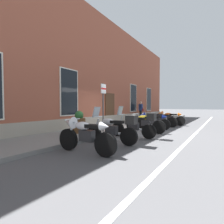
{
  "coord_description": "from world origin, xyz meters",
  "views": [
    {
      "loc": [
        -7.85,
        -4.3,
        1.36
      ],
      "look_at": [
        -0.51,
        0.69,
        1.04
      ],
      "focal_mm": 26.18,
      "sensor_mm": 36.0,
      "label": 1
    }
  ],
  "objects_px": {
    "motorcycle_black_naked": "(161,119)",
    "barrel_planter": "(79,123)",
    "parking_sign": "(103,101)",
    "motorcycle_orange_sport": "(168,117)",
    "motorcycle_blue_sport": "(151,120)",
    "motorcycle_yellow_naked": "(145,123)",
    "motorcycle_silver_touring": "(113,128)",
    "motorcycle_green_touring": "(135,124)",
    "motorcycle_white_sport": "(84,134)",
    "pedestrian_blue_top": "(141,109)"
  },
  "relations": [
    {
      "from": "motorcycle_green_touring",
      "to": "motorcycle_blue_sport",
      "type": "bearing_deg",
      "value": 7.3
    },
    {
      "from": "parking_sign",
      "to": "motorcycle_silver_touring",
      "type": "bearing_deg",
      "value": -131.86
    },
    {
      "from": "motorcycle_white_sport",
      "to": "motorcycle_blue_sport",
      "type": "xyz_separation_m",
      "value": [
        5.85,
        0.17,
        -0.02
      ]
    },
    {
      "from": "motorcycle_blue_sport",
      "to": "motorcycle_orange_sport",
      "type": "height_order",
      "value": "motorcycle_orange_sport"
    },
    {
      "from": "motorcycle_white_sport",
      "to": "motorcycle_orange_sport",
      "type": "distance_m",
      "value": 8.68
    },
    {
      "from": "motorcycle_green_touring",
      "to": "barrel_planter",
      "type": "height_order",
      "value": "motorcycle_green_touring"
    },
    {
      "from": "motorcycle_white_sport",
      "to": "barrel_planter",
      "type": "xyz_separation_m",
      "value": [
        1.92,
        2.14,
        0.0
      ]
    },
    {
      "from": "motorcycle_yellow_naked",
      "to": "pedestrian_blue_top",
      "type": "bearing_deg",
      "value": 25.96
    },
    {
      "from": "parking_sign",
      "to": "barrel_planter",
      "type": "xyz_separation_m",
      "value": [
        -0.79,
        0.79,
        -1.06
      ]
    },
    {
      "from": "motorcycle_yellow_naked",
      "to": "motorcycle_black_naked",
      "type": "height_order",
      "value": "motorcycle_yellow_naked"
    },
    {
      "from": "motorcycle_silver_touring",
      "to": "motorcycle_green_touring",
      "type": "distance_m",
      "value": 1.52
    },
    {
      "from": "motorcycle_green_touring",
      "to": "motorcycle_orange_sport",
      "type": "height_order",
      "value": "motorcycle_green_touring"
    },
    {
      "from": "motorcycle_black_naked",
      "to": "motorcycle_silver_touring",
      "type": "bearing_deg",
      "value": -178.51
    },
    {
      "from": "parking_sign",
      "to": "motorcycle_green_touring",
      "type": "bearing_deg",
      "value": -81.11
    },
    {
      "from": "motorcycle_green_touring",
      "to": "motorcycle_yellow_naked",
      "type": "relative_size",
      "value": 0.98
    },
    {
      "from": "motorcycle_silver_touring",
      "to": "motorcycle_yellow_naked",
      "type": "height_order",
      "value": "motorcycle_silver_touring"
    },
    {
      "from": "motorcycle_blue_sport",
      "to": "motorcycle_black_naked",
      "type": "bearing_deg",
      "value": -2.81
    },
    {
      "from": "motorcycle_silver_touring",
      "to": "motorcycle_white_sport",
      "type": "bearing_deg",
      "value": 177.48
    },
    {
      "from": "motorcycle_silver_touring",
      "to": "motorcycle_green_touring",
      "type": "height_order",
      "value": "motorcycle_green_touring"
    },
    {
      "from": "motorcycle_orange_sport",
      "to": "parking_sign",
      "type": "bearing_deg",
      "value": 166.69
    },
    {
      "from": "motorcycle_white_sport",
      "to": "barrel_planter",
      "type": "relative_size",
      "value": 2.01
    },
    {
      "from": "motorcycle_green_touring",
      "to": "motorcycle_orange_sport",
      "type": "distance_m",
      "value": 5.73
    },
    {
      "from": "motorcycle_white_sport",
      "to": "motorcycle_blue_sport",
      "type": "relative_size",
      "value": 1.0
    },
    {
      "from": "motorcycle_black_naked",
      "to": "barrel_planter",
      "type": "height_order",
      "value": "barrel_planter"
    },
    {
      "from": "motorcycle_yellow_naked",
      "to": "parking_sign",
      "type": "bearing_deg",
      "value": 142.33
    },
    {
      "from": "motorcycle_silver_touring",
      "to": "motorcycle_green_touring",
      "type": "xyz_separation_m",
      "value": [
        1.51,
        -0.14,
        0.01
      ]
    },
    {
      "from": "motorcycle_orange_sport",
      "to": "parking_sign",
      "type": "height_order",
      "value": "parking_sign"
    },
    {
      "from": "motorcycle_white_sport",
      "to": "motorcycle_yellow_naked",
      "type": "distance_m",
      "value": 4.46
    },
    {
      "from": "motorcycle_yellow_naked",
      "to": "motorcycle_orange_sport",
      "type": "relative_size",
      "value": 0.98
    },
    {
      "from": "motorcycle_blue_sport",
      "to": "parking_sign",
      "type": "distance_m",
      "value": 3.53
    },
    {
      "from": "motorcycle_silver_touring",
      "to": "motorcycle_blue_sport",
      "type": "distance_m",
      "value": 4.41
    },
    {
      "from": "motorcycle_orange_sport",
      "to": "pedestrian_blue_top",
      "type": "height_order",
      "value": "pedestrian_blue_top"
    },
    {
      "from": "motorcycle_green_touring",
      "to": "motorcycle_black_naked",
      "type": "height_order",
      "value": "motorcycle_green_touring"
    },
    {
      "from": "motorcycle_yellow_naked",
      "to": "barrel_planter",
      "type": "distance_m",
      "value": 3.33
    },
    {
      "from": "motorcycle_black_naked",
      "to": "motorcycle_orange_sport",
      "type": "xyz_separation_m",
      "value": [
        1.25,
        -0.15,
        0.07
      ]
    },
    {
      "from": "motorcycle_orange_sport",
      "to": "parking_sign",
      "type": "xyz_separation_m",
      "value": [
        -5.97,
        1.41,
        1.08
      ]
    },
    {
      "from": "motorcycle_silver_touring",
      "to": "barrel_planter",
      "type": "bearing_deg",
      "value": 77.87
    },
    {
      "from": "pedestrian_blue_top",
      "to": "motorcycle_black_naked",
      "type": "bearing_deg",
      "value": -137.49
    },
    {
      "from": "motorcycle_yellow_naked",
      "to": "parking_sign",
      "type": "distance_m",
      "value": 2.49
    },
    {
      "from": "motorcycle_green_touring",
      "to": "barrel_planter",
      "type": "xyz_separation_m",
      "value": [
        -1.04,
        2.35,
        -0.0
      ]
    },
    {
      "from": "parking_sign",
      "to": "motorcycle_blue_sport",
      "type": "bearing_deg",
      "value": -20.62
    },
    {
      "from": "motorcycle_yellow_naked",
      "to": "motorcycle_orange_sport",
      "type": "height_order",
      "value": "motorcycle_orange_sport"
    },
    {
      "from": "motorcycle_yellow_naked",
      "to": "motorcycle_black_naked",
      "type": "xyz_separation_m",
      "value": [
        2.96,
        0.09,
        -0.01
      ]
    },
    {
      "from": "barrel_planter",
      "to": "parking_sign",
      "type": "bearing_deg",
      "value": -44.98
    },
    {
      "from": "motorcycle_blue_sport",
      "to": "motorcycle_orange_sport",
      "type": "bearing_deg",
      "value": -4.66
    },
    {
      "from": "motorcycle_blue_sport",
      "to": "barrel_planter",
      "type": "xyz_separation_m",
      "value": [
        -3.93,
        1.97,
        0.03
      ]
    },
    {
      "from": "motorcycle_orange_sport",
      "to": "barrel_planter",
      "type": "relative_size",
      "value": 2.14
    },
    {
      "from": "motorcycle_white_sport",
      "to": "pedestrian_blue_top",
      "type": "relative_size",
      "value": 1.21
    },
    {
      "from": "motorcycle_white_sport",
      "to": "motorcycle_green_touring",
      "type": "bearing_deg",
      "value": -3.9
    },
    {
      "from": "motorcycle_black_naked",
      "to": "barrel_planter",
      "type": "xyz_separation_m",
      "value": [
        -5.51,
        2.05,
        0.09
      ]
    }
  ]
}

